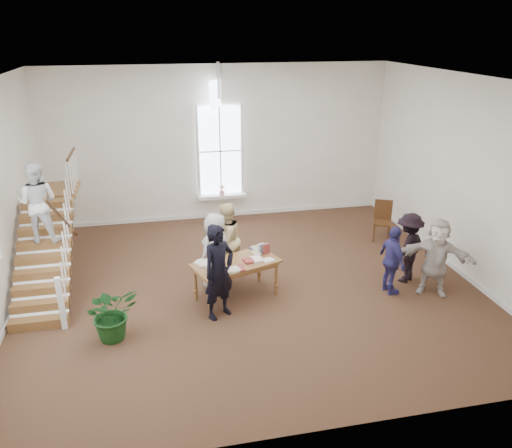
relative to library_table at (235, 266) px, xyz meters
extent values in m
plane|color=#44291A|center=(0.41, 0.47, -0.76)|extent=(10.00, 10.00, 0.00)
plane|color=silver|center=(0.41, 4.97, 1.49)|extent=(10.00, 0.00, 10.00)
plane|color=silver|center=(0.41, -4.03, 1.49)|extent=(10.00, 0.00, 10.00)
plane|color=silver|center=(5.41, 0.47, 1.49)|extent=(0.00, 9.00, 9.00)
plane|color=white|center=(0.41, 0.47, 3.74)|extent=(10.00, 10.00, 0.00)
cube|color=white|center=(0.41, 4.79, -0.06)|extent=(1.45, 0.28, 0.10)
plane|color=white|center=(0.41, 4.91, 1.29)|extent=(2.60, 0.00, 2.60)
plane|color=white|center=(0.41, 4.91, 2.89)|extent=(0.60, 0.60, 0.85)
cube|color=white|center=(0.41, 4.94, -0.70)|extent=(10.00, 0.04, 0.12)
imported|color=pink|center=(0.41, 4.76, 0.14)|extent=(0.17, 0.17, 0.30)
cube|color=brown|center=(-3.94, -0.33, -0.66)|extent=(1.10, 0.30, 0.20)
cube|color=brown|center=(-3.94, -0.03, -0.46)|extent=(1.10, 0.30, 0.20)
cube|color=brown|center=(-3.94, 0.27, -0.26)|extent=(1.10, 0.30, 0.20)
cube|color=brown|center=(-3.94, 0.57, -0.06)|extent=(1.10, 0.30, 0.20)
cube|color=brown|center=(-3.94, 0.87, 0.14)|extent=(1.10, 0.30, 0.20)
cube|color=brown|center=(-3.94, 1.17, 0.34)|extent=(1.10, 0.30, 0.20)
cube|color=brown|center=(-3.94, 1.47, 0.54)|extent=(1.10, 0.30, 0.20)
cube|color=brown|center=(-3.94, 1.77, 0.74)|extent=(1.10, 0.30, 0.20)
cube|color=brown|center=(-3.94, 2.07, 0.94)|extent=(1.10, 0.30, 0.20)
cube|color=brown|center=(-3.94, 2.97, 0.98)|extent=(1.10, 1.20, 0.12)
cube|color=white|center=(-3.45, -0.48, -0.21)|extent=(0.10, 0.10, 1.10)
cylinder|color=#371C0F|center=(-3.44, 0.87, 0.99)|extent=(0.07, 2.74, 1.86)
imported|color=silver|center=(-3.94, 1.17, 1.30)|extent=(0.94, 0.79, 1.72)
cube|color=brown|center=(0.02, 0.00, 0.06)|extent=(1.99, 1.45, 0.05)
cube|color=brown|center=(0.02, 0.00, -0.02)|extent=(1.83, 1.29, 0.10)
cylinder|color=brown|center=(-0.61, -0.59, -0.37)|extent=(0.07, 0.07, 0.79)
cylinder|color=brown|center=(0.89, -0.06, -0.37)|extent=(0.07, 0.07, 0.79)
cylinder|color=brown|center=(-0.85, 0.06, -0.37)|extent=(0.07, 0.07, 0.79)
cylinder|color=brown|center=(0.65, 0.60, -0.37)|extent=(0.07, 0.07, 0.79)
cube|color=silver|center=(-0.53, 0.00, 0.11)|extent=(0.33, 0.36, 0.05)
cube|color=beige|center=(-0.09, -0.37, 0.10)|extent=(0.31, 0.32, 0.04)
cube|color=tan|center=(0.58, 0.53, 0.11)|extent=(0.22, 0.27, 0.05)
cube|color=silver|center=(-0.60, -0.07, 0.11)|extent=(0.25, 0.30, 0.06)
cube|color=#4C5972|center=(0.54, 0.53, 0.10)|extent=(0.25, 0.28, 0.04)
cube|color=maroon|center=(0.02, -0.32, 0.10)|extent=(0.26, 0.30, 0.04)
cube|color=white|center=(0.47, 0.01, 0.10)|extent=(0.28, 0.33, 0.04)
cube|color=#BFB299|center=(-0.46, -0.46, 0.10)|extent=(0.23, 0.28, 0.03)
cube|color=silver|center=(0.70, -0.07, 0.09)|extent=(0.28, 0.26, 0.03)
cube|color=beige|center=(-0.61, 0.06, 0.10)|extent=(0.28, 0.31, 0.05)
cube|color=tan|center=(0.51, 0.29, 0.11)|extent=(0.22, 0.30, 0.05)
cube|color=silver|center=(-0.72, 0.04, 0.10)|extent=(0.28, 0.32, 0.04)
cube|color=#4C5972|center=(-0.67, 0.10, 0.10)|extent=(0.29, 0.30, 0.03)
cube|color=maroon|center=(0.28, -0.03, 0.10)|extent=(0.24, 0.28, 0.05)
cube|color=white|center=(-0.36, 0.10, 0.09)|extent=(0.35, 0.36, 0.02)
cube|color=#BFB299|center=(-0.28, -0.43, 0.11)|extent=(0.25, 0.29, 0.06)
cube|color=silver|center=(-0.67, 0.10, 0.10)|extent=(0.27, 0.33, 0.04)
cube|color=beige|center=(-0.54, -0.36, 0.11)|extent=(0.19, 0.23, 0.05)
imported|color=black|center=(-0.43, -0.65, 0.23)|extent=(0.86, 0.78, 1.97)
imported|color=#BAB6AC|center=(-0.33, 0.60, 0.11)|extent=(1.01, 0.95, 1.73)
imported|color=beige|center=(-0.03, 1.10, 0.13)|extent=(1.09, 1.07, 1.77)
imported|color=navy|center=(3.35, -0.48, 0.02)|extent=(0.44, 0.93, 1.55)
imported|color=black|center=(3.95, -0.03, 0.06)|extent=(1.22, 1.09, 1.64)
imported|color=beige|center=(4.25, -0.68, 0.11)|extent=(1.64, 1.27, 1.73)
imported|color=#133D15|center=(-2.49, -1.00, -0.23)|extent=(1.19, 1.11, 1.06)
cube|color=#371C0F|center=(4.41, 2.23, -0.25)|extent=(0.63, 0.63, 0.06)
cube|color=#371C0F|center=(4.50, 2.42, 0.05)|extent=(0.45, 0.24, 0.56)
cylinder|color=#371C0F|center=(4.16, 2.13, -0.51)|extent=(0.04, 0.04, 0.50)
cylinder|color=#371C0F|center=(4.50, 1.97, -0.51)|extent=(0.04, 0.04, 0.50)
cylinder|color=#371C0F|center=(4.32, 2.48, -0.51)|extent=(0.04, 0.04, 0.50)
cylinder|color=#371C0F|center=(4.67, 2.32, -0.51)|extent=(0.04, 0.04, 0.50)
camera|label=1|loc=(-1.51, -9.33, 4.72)|focal=35.00mm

